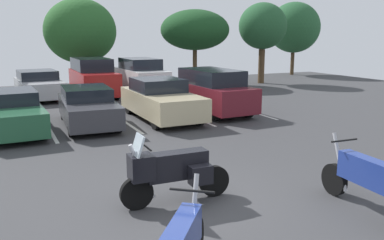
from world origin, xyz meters
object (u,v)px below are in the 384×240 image
car_maroon (212,91)px  car_far_silver (39,85)px  car_green (12,112)px  car_far_red (93,77)px  motorcycle_touring (172,170)px  car_charcoal (88,107)px  car_far_white (141,76)px  motorcycle_second (366,179)px  car_champagne (161,100)px

car_maroon → car_far_silver: 9.48m
car_far_silver → car_green: bearing=-101.9°
car_maroon → car_far_red: 7.79m
motorcycle_touring → car_green: motorcycle_touring is taller
car_charcoal → car_far_white: bearing=58.8°
car_charcoal → motorcycle_second: bearing=-71.9°
car_far_white → car_charcoal: bearing=-121.2°
car_far_silver → car_far_red: size_ratio=0.96×
motorcycle_touring → car_far_silver: size_ratio=0.51×
car_charcoal → car_far_white: 8.59m
car_green → motorcycle_second: bearing=-59.9°
motorcycle_touring → car_champagne: (2.76, 7.78, 0.08)m
car_green → car_far_white: size_ratio=1.09×
motorcycle_touring → car_far_silver: (-1.06, 15.19, 0.04)m
car_maroon → motorcycle_second: bearing=-101.7°
motorcycle_second → car_charcoal: bearing=108.1°
car_charcoal → car_far_silver: (-1.02, 7.35, 0.03)m
motorcycle_second → car_far_white: bearing=85.7°
car_champagne → car_charcoal: bearing=178.7°
car_charcoal → motorcycle_touring: bearing=-89.7°
car_green → car_far_white: 10.05m
motorcycle_second → car_champagne: 9.63m
car_champagne → motorcycle_second: bearing=-87.9°
motorcycle_touring → car_charcoal: bearing=90.3°
car_green → car_far_silver: size_ratio=1.11×
motorcycle_touring → car_far_white: size_ratio=0.50×
car_champagne → car_far_silver: bearing=117.3°
motorcycle_second → car_far_white: 17.08m
car_charcoal → car_champagne: bearing=-1.3°
motorcycle_touring → motorcycle_second: (3.11, -1.84, -0.06)m
motorcycle_second → car_maroon: size_ratio=0.52×
motorcycle_second → car_green: bearing=120.1°
car_charcoal → car_far_red: bearing=76.5°
car_champagne → car_far_red: (-1.09, 7.23, 0.24)m
car_green → car_far_white: bearing=46.0°
car_maroon → motorcycle_touring: bearing=-122.6°
car_far_white → car_champagne: bearing=-102.5°
car_charcoal → car_maroon: (5.20, 0.20, 0.24)m
motorcycle_touring → car_far_red: (1.67, 15.02, 0.33)m
motorcycle_second → car_charcoal: car_charcoal is taller
motorcycle_touring → car_far_silver: motorcycle_touring is taller
motorcycle_second → car_champagne: (-0.35, 9.63, 0.14)m
car_far_silver → car_far_red: (2.74, -0.18, 0.29)m
car_maroon → car_far_white: size_ratio=0.99×
car_far_red → car_far_white: 2.74m
car_champagne → car_far_red: car_far_red is taller
car_charcoal → car_far_red: size_ratio=0.96×
car_far_white → car_maroon: bearing=-84.0°
car_far_white → car_green: bearing=-134.0°
motorcycle_second → car_far_silver: (-4.18, 17.04, 0.10)m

